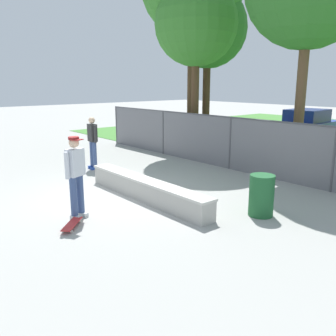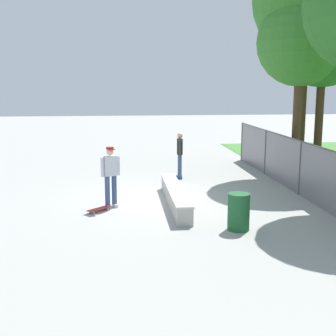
{
  "view_description": "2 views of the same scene",
  "coord_description": "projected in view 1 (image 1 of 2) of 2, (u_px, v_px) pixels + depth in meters",
  "views": [
    {
      "loc": [
        8.06,
        -4.82,
        2.96
      ],
      "look_at": [
        1.24,
        0.97,
        0.85
      ],
      "focal_mm": 38.64,
      "sensor_mm": 36.0,
      "label": 1
    },
    {
      "loc": [
        14.47,
        -1.15,
        3.67
      ],
      "look_at": [
        1.12,
        0.3,
        1.21
      ],
      "focal_mm": 49.05,
      "sensor_mm": 36.0,
      "label": 2
    }
  ],
  "objects": [
    {
      "name": "ground_plane",
      "position": [
        111.0,
        196.0,
        9.7
      ],
      "size": [
        80.0,
        80.0,
        0.0
      ],
      "primitive_type": "plane",
      "color": "#9E9E99"
    },
    {
      "name": "concrete_ledge",
      "position": [
        146.0,
        189.0,
        9.36
      ],
      "size": [
        4.59,
        0.51,
        0.54
      ],
      "color": "#A8A59E",
      "rests_on": "ground"
    },
    {
      "name": "skateboarder",
      "position": [
        76.0,
        174.0,
        7.88
      ],
      "size": [
        0.39,
        0.57,
        1.84
      ],
      "color": "beige",
      "rests_on": "ground"
    },
    {
      "name": "skateboard",
      "position": [
        72.0,
        224.0,
        7.58
      ],
      "size": [
        0.7,
        0.71,
        0.09
      ],
      "color": "red",
      "rests_on": "ground"
    },
    {
      "name": "chainlink_fence",
      "position": [
        230.0,
        141.0,
        12.53
      ],
      "size": [
        14.67,
        0.07,
        1.84
      ],
      "color": "#4C4C51",
      "rests_on": "ground"
    },
    {
      "name": "tree_near_right",
      "position": [
        208.0,
        29.0,
        15.07
      ],
      "size": [
        3.3,
        3.3,
        6.84
      ],
      "color": "#47301E",
      "rests_on": "ground"
    },
    {
      "name": "tree_mid",
      "position": [
        196.0,
        24.0,
        14.07
      ],
      "size": [
        3.28,
        3.28,
        6.85
      ],
      "color": "#513823",
      "rests_on": "ground"
    },
    {
      "name": "car_blue",
      "position": [
        307.0,
        125.0,
        18.4
      ],
      "size": [
        2.23,
        4.31,
        1.66
      ],
      "color": "#233D9E",
      "rests_on": "ground"
    },
    {
      "name": "bystander",
      "position": [
        93.0,
        141.0,
        12.53
      ],
      "size": [
        0.6,
        0.3,
        1.82
      ],
      "color": "#2647A5",
      "rests_on": "ground"
    },
    {
      "name": "trash_bin",
      "position": [
        261.0,
        195.0,
        8.18
      ],
      "size": [
        0.56,
        0.56,
        0.95
      ],
      "primitive_type": "cylinder",
      "color": "#1E592D",
      "rests_on": "ground"
    }
  ]
}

